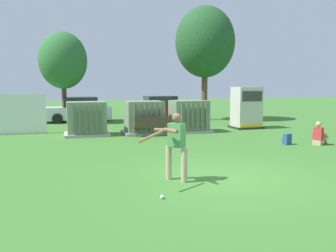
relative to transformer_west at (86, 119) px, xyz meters
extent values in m
plane|color=#3D752D|center=(2.94, -9.16, -0.79)|extent=(96.00, 96.00, 0.00)
cube|color=#9E9B93|center=(0.00, 0.01, -0.73)|extent=(2.10, 1.70, 0.12)
cube|color=gray|center=(0.00, 0.01, 0.08)|extent=(1.80, 1.40, 1.50)
cube|color=#63755B|center=(-0.64, -0.75, 0.08)|extent=(0.06, 0.12, 1.27)
cube|color=#63755B|center=(-0.38, -0.75, 0.08)|extent=(0.06, 0.12, 1.27)
cube|color=#63755B|center=(-0.13, -0.75, 0.08)|extent=(0.06, 0.12, 1.27)
cube|color=#63755B|center=(0.13, -0.75, 0.08)|extent=(0.06, 0.12, 1.27)
cube|color=#63755B|center=(0.38, -0.75, 0.08)|extent=(0.06, 0.12, 1.27)
cube|color=#63755B|center=(0.64, -0.75, 0.08)|extent=(0.06, 0.12, 1.27)
cube|color=#9E9B93|center=(2.79, -0.24, -0.73)|extent=(2.10, 1.70, 0.12)
cube|color=gray|center=(2.79, -0.24, 0.08)|extent=(1.80, 1.40, 1.50)
cube|color=#63755B|center=(2.15, -1.00, 0.08)|extent=(0.06, 0.12, 1.27)
cube|color=#63755B|center=(2.41, -1.00, 0.08)|extent=(0.06, 0.12, 1.27)
cube|color=#63755B|center=(2.66, -1.00, 0.08)|extent=(0.06, 0.12, 1.27)
cube|color=#63755B|center=(2.92, -1.00, 0.08)|extent=(0.06, 0.12, 1.27)
cube|color=#63755B|center=(3.17, -1.00, 0.08)|extent=(0.06, 0.12, 1.27)
cube|color=#63755B|center=(3.43, -1.00, 0.08)|extent=(0.06, 0.12, 1.27)
cube|color=#9E9B93|center=(5.16, -0.20, -0.73)|extent=(2.10, 1.70, 0.12)
cube|color=gray|center=(5.16, -0.20, 0.08)|extent=(1.80, 1.40, 1.50)
cube|color=#63755B|center=(4.52, -0.96, 0.08)|extent=(0.06, 0.12, 1.27)
cube|color=#63755B|center=(4.78, -0.96, 0.08)|extent=(0.06, 0.12, 1.27)
cube|color=#63755B|center=(5.03, -0.96, 0.08)|extent=(0.06, 0.12, 1.27)
cube|color=#63755B|center=(5.29, -0.96, 0.08)|extent=(0.06, 0.12, 1.27)
cube|color=#63755B|center=(5.54, -0.96, 0.08)|extent=(0.06, 0.12, 1.27)
cube|color=#63755B|center=(5.80, -0.96, 0.08)|extent=(0.06, 0.12, 1.27)
cube|color=#262626|center=(8.77, 0.34, -0.74)|extent=(1.60, 1.40, 0.10)
cube|color=beige|center=(8.77, 0.34, 0.41)|extent=(1.40, 1.20, 2.20)
cube|color=#383838|center=(8.77, -0.28, 1.02)|extent=(1.19, 0.04, 0.55)
cube|color=yellow|center=(8.77, -0.28, -0.59)|extent=(1.33, 0.04, 0.16)
cube|color=#4C3828|center=(2.98, -1.16, -0.34)|extent=(1.80, 0.42, 0.05)
cube|color=#4C3828|center=(2.98, -1.34, -0.09)|extent=(1.80, 0.06, 0.44)
cylinder|color=#4C3828|center=(2.22, -1.01, -0.58)|extent=(0.06, 0.06, 0.42)
cylinder|color=#4C3828|center=(3.75, -1.03, -0.58)|extent=(0.06, 0.06, 0.42)
cylinder|color=#4C3828|center=(2.21, -1.29, -0.58)|extent=(0.06, 0.06, 0.42)
cylinder|color=#4C3828|center=(3.74, -1.31, -0.58)|extent=(0.06, 0.06, 0.42)
cylinder|color=tan|center=(1.74, -9.28, -0.35)|extent=(0.16, 0.16, 0.88)
cylinder|color=tan|center=(1.45, -8.90, -0.35)|extent=(0.16, 0.16, 0.88)
cube|color=#4C8C4C|center=(1.60, -9.09, 0.39)|extent=(0.43, 0.46, 0.60)
sphere|color=brown|center=(1.60, -9.09, 0.84)|extent=(0.23, 0.23, 0.23)
cylinder|color=brown|center=(1.36, -9.39, 0.55)|extent=(0.25, 0.54, 0.09)
cylinder|color=brown|center=(1.25, -9.25, 0.55)|extent=(0.50, 0.37, 0.09)
cylinder|color=#A5723F|center=(0.76, -9.73, 0.48)|extent=(0.71, 0.57, 0.21)
sphere|color=#A5723F|center=(1.10, -9.47, 0.55)|extent=(0.08, 0.08, 0.08)
sphere|color=white|center=(0.84, -10.41, -0.74)|extent=(0.09, 0.09, 0.09)
cube|color=tan|center=(8.78, -5.55, -0.69)|extent=(0.37, 0.41, 0.20)
cube|color=red|center=(8.78, -5.55, -0.33)|extent=(0.36, 0.42, 0.52)
sphere|color=tan|center=(8.78, -5.55, 0.06)|extent=(0.22, 0.22, 0.22)
cylinder|color=tan|center=(8.94, -5.37, -0.57)|extent=(0.46, 0.32, 0.13)
cylinder|color=tan|center=(9.14, -5.27, -0.56)|extent=(0.32, 0.24, 0.46)
cylinder|color=tan|center=(9.03, -5.54, -0.57)|extent=(0.46, 0.32, 0.13)
cylinder|color=tan|center=(9.23, -5.45, -0.56)|extent=(0.32, 0.24, 0.46)
cylinder|color=tan|center=(8.88, -5.25, -0.37)|extent=(0.41, 0.25, 0.32)
cylinder|color=tan|center=(9.08, -5.66, -0.37)|extent=(0.41, 0.25, 0.32)
cube|color=#264C8C|center=(7.66, -5.11, -0.57)|extent=(0.37, 0.29, 0.44)
cube|color=navy|center=(7.62, -4.99, -0.63)|extent=(0.23, 0.13, 0.22)
cylinder|color=#4C3828|center=(-0.92, 6.17, 0.42)|extent=(0.30, 0.30, 2.42)
ellipsoid|color=#2D6633|center=(-0.92, 6.17, 3.14)|extent=(2.98, 2.98, 3.54)
cylinder|color=brown|center=(8.28, 5.30, 0.84)|extent=(0.40, 0.40, 3.25)
ellipsoid|color=#235128|center=(8.28, 5.30, 4.48)|extent=(4.00, 4.00, 4.75)
cube|color=silver|center=(-0.09, 6.54, -0.21)|extent=(4.24, 1.80, 0.80)
cube|color=#262B33|center=(0.06, 6.55, 0.51)|extent=(2.14, 1.61, 0.64)
cylinder|color=black|center=(-1.37, 5.66, -0.47)|extent=(0.65, 0.24, 0.64)
cylinder|color=black|center=(-1.41, 7.36, -0.47)|extent=(0.65, 0.24, 0.64)
cylinder|color=black|center=(1.23, 5.72, -0.47)|extent=(0.65, 0.24, 0.64)
cylinder|color=black|center=(1.19, 7.42, -0.47)|extent=(0.65, 0.24, 0.64)
cube|color=maroon|center=(5.48, 7.00, -0.21)|extent=(4.25, 1.83, 0.80)
cube|color=#262B33|center=(5.63, 7.01, 0.51)|extent=(2.15, 1.63, 0.64)
cylinder|color=black|center=(4.20, 6.11, -0.47)|extent=(0.65, 0.24, 0.64)
cylinder|color=black|center=(4.15, 7.81, -0.47)|extent=(0.65, 0.24, 0.64)
cylinder|color=black|center=(6.81, 6.19, -0.47)|extent=(0.65, 0.24, 0.64)
cylinder|color=black|center=(6.75, 7.89, -0.47)|extent=(0.65, 0.24, 0.64)
camera|label=1|loc=(-1.20, -17.69, 1.68)|focal=38.66mm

